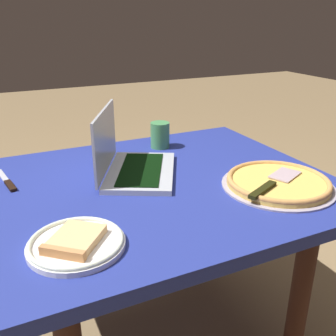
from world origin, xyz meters
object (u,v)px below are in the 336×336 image
object	(u,v)px
table_knife	(7,182)
pizza_tray	(278,182)
dining_table	(151,208)
laptop	(129,161)
drink_cup	(160,135)
pizza_plate	(76,243)

from	to	relation	value
table_knife	pizza_tray	bearing A→B (deg)	152.90
dining_table	laptop	xyz separation A→B (m)	(0.04, -0.10, 0.14)
pizza_tray	drink_cup	distance (m)	0.56
pizza_plate	pizza_tray	xyz separation A→B (m)	(-0.67, -0.07, 0.00)
drink_cup	dining_table	bearing A→B (deg)	60.86
laptop	drink_cup	xyz separation A→B (m)	(-0.22, -0.22, 0.01)
pizza_plate	dining_table	bearing A→B (deg)	-138.61
dining_table	pizza_tray	xyz separation A→B (m)	(-0.36, 0.20, 0.11)
table_knife	drink_cup	world-z (taller)	drink_cup
dining_table	table_knife	size ratio (longest dim) A/B	5.67
laptop	pizza_plate	xyz separation A→B (m)	(0.27, 0.37, -0.03)
pizza_tray	laptop	bearing A→B (deg)	-37.33
table_knife	drink_cup	distance (m)	0.62
pizza_tray	table_knife	world-z (taller)	pizza_tray
laptop	table_knife	world-z (taller)	laptop
dining_table	laptop	world-z (taller)	laptop
laptop	pizza_tray	world-z (taller)	laptop
laptop	pizza_plate	bearing A→B (deg)	54.19
laptop	drink_cup	distance (m)	0.31
table_knife	dining_table	bearing A→B (deg)	154.68
laptop	table_knife	bearing A→B (deg)	-14.36
pizza_plate	pizza_tray	bearing A→B (deg)	-174.20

